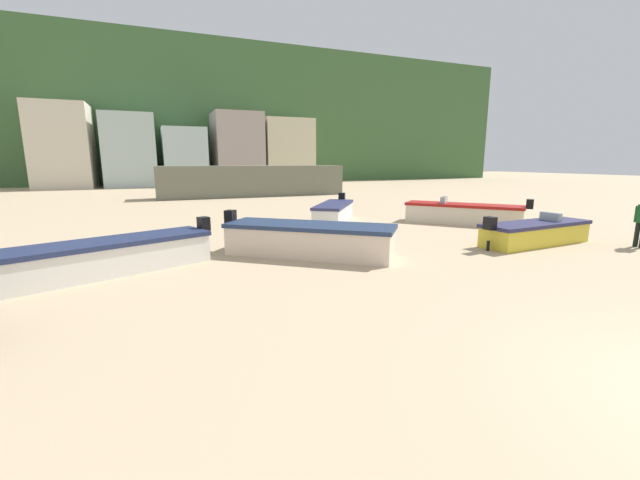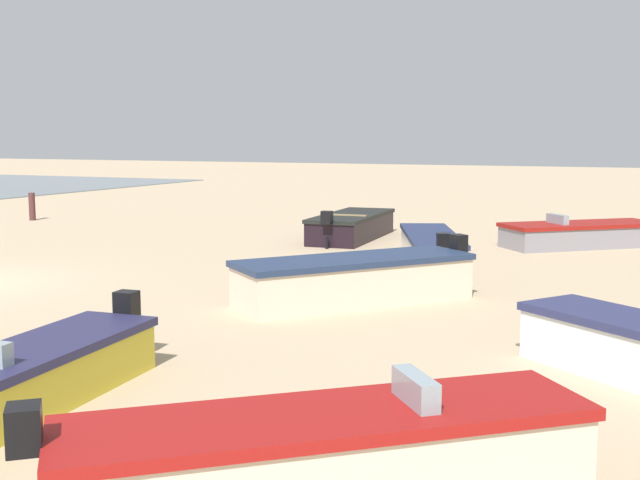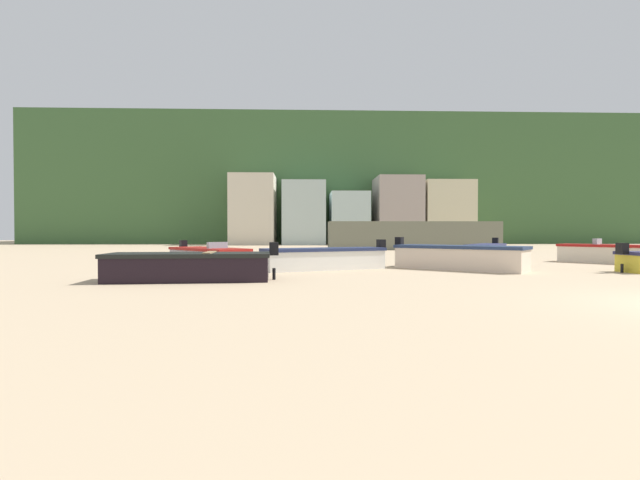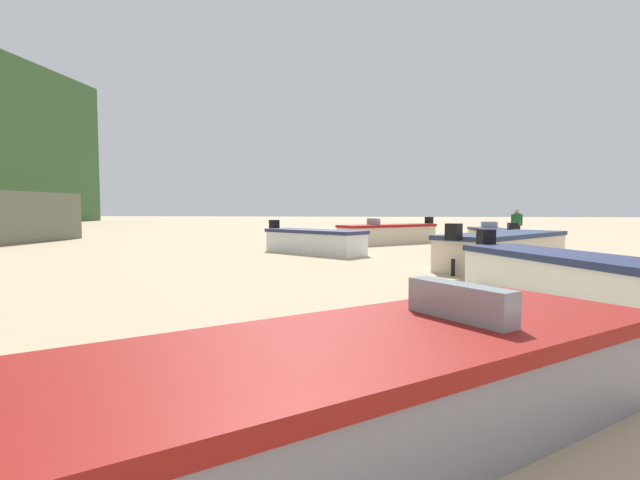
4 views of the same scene
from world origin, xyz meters
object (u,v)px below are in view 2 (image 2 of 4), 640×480
boat_white_5 (431,249)px  boat_cream_7 (328,457)px  boat_cream_0 (355,280)px  mooring_post_near_water (32,207)px  boat_black_3 (352,226)px  boat_grey_6 (581,234)px  boat_yellow_4 (29,377)px

boat_white_5 → boat_cream_7: 14.23m
boat_cream_0 → boat_cream_7: bearing=148.7°
boat_cream_0 → mooring_post_near_water: (-9.91, -17.94, 0.08)m
boat_black_3 → boat_white_5: bearing=-51.1°
boat_white_5 → boat_grey_6: boat_white_5 is taller
boat_white_5 → mooring_post_near_water: (-4.59, -18.07, 0.13)m
boat_black_3 → mooring_post_near_water: (-0.33, -14.14, 0.13)m
boat_yellow_4 → boat_cream_7: 4.62m
boat_cream_0 → boat_grey_6: boat_cream_0 is taller
boat_black_3 → boat_grey_6: bearing=4.2°
mooring_post_near_water → boat_grey_6: bearing=91.8°
boat_black_3 → boat_cream_0: bearing=-72.2°
boat_white_5 → boat_cream_7: (13.93, 2.91, 0.03)m
boat_white_5 → boat_cream_7: bearing=-100.1°
boat_cream_0 → boat_black_3: 10.30m
boat_yellow_4 → mooring_post_near_water: size_ratio=4.06×
boat_cream_0 → mooring_post_near_water: bearing=10.3°
boat_yellow_4 → boat_white_5: 13.06m
boat_grey_6 → boat_black_3: bearing=57.9°
boat_black_3 → boat_white_5: boat_white_5 is taller
boat_yellow_4 → boat_grey_6: boat_yellow_4 is taller
mooring_post_near_water → boat_cream_7: bearing=48.6°
boat_yellow_4 → boat_cream_7: size_ratio=0.98×
boat_cream_0 → boat_white_5: 5.32m
boat_cream_7 → boat_grey_6: bearing=138.8°
boat_cream_0 → boat_white_5: boat_cream_0 is taller
boat_white_5 → boat_black_3: bearing=110.8°
boat_cream_0 → boat_cream_7: (8.61, 3.04, -0.02)m
boat_black_3 → boat_yellow_4: (17.23, 2.33, -0.03)m
boat_grey_6 → mooring_post_near_water: (0.69, -21.38, 0.17)m
boat_yellow_4 → mooring_post_near_water: (-17.56, -16.47, 0.17)m
boat_yellow_4 → mooring_post_near_water: mooring_post_near_water is taller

